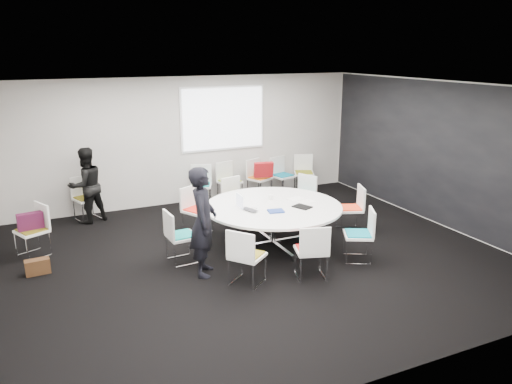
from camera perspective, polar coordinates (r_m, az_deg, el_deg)
name	(u,v)px	position (r m, az deg, el deg)	size (l,w,h in m)	color
room_shell	(260,175)	(8.06, 0.51, 1.93)	(8.08, 7.08, 2.88)	black
conference_table	(273,215)	(8.78, 1.96, -2.60)	(2.41, 2.41, 0.73)	silver
projection_screen	(223,119)	(11.38, -3.75, 8.38)	(1.90, 0.03, 1.35)	white
chair_ring_a	(350,217)	(9.69, 10.69, -2.84)	(0.58, 0.59, 0.88)	silver
chair_ring_b	(301,205)	(10.28, 5.21, -1.51)	(0.60, 0.60, 0.88)	silver
chair_ring_c	(237,208)	(10.07, -2.23, -1.83)	(0.56, 0.55, 0.88)	silver
chair_ring_d	(197,219)	(9.49, -6.75, -3.06)	(0.62, 0.61, 0.88)	silver
chair_ring_e	(181,246)	(8.26, -8.53, -6.12)	(0.48, 0.49, 0.88)	silver
chair_ring_f	(247,267)	(7.43, -1.06, -8.53)	(0.64, 0.64, 0.88)	silver
chair_ring_g	(311,261)	(7.66, 6.31, -7.86)	(0.57, 0.56, 0.88)	silver
chair_ring_h	(358,244)	(8.40, 11.61, -5.89)	(0.61, 0.61, 0.88)	silver
chair_back_a	(201,193)	(11.18, -6.29, -0.08)	(0.60, 0.59, 0.88)	silver
chair_back_b	(229,189)	(11.43, -3.06, 0.35)	(0.56, 0.55, 0.88)	silver
chair_back_c	(259,185)	(11.71, 0.36, 0.77)	(0.61, 0.60, 0.88)	silver
chair_back_d	(282,183)	(11.96, 3.02, 1.07)	(0.56, 0.55, 0.88)	silver
chair_back_e	(304,180)	(12.26, 5.48, 1.39)	(0.60, 0.59, 0.88)	silver
chair_spare_left	(34,240)	(9.19, -24.05, -5.06)	(0.60, 0.61, 0.88)	silver
chair_person_back	(87,206)	(10.72, -18.73, -1.58)	(0.58, 0.58, 0.88)	silver
person_main	(203,222)	(7.60, -6.05, -3.39)	(0.62, 0.41, 1.70)	black
person_back	(86,185)	(10.43, -18.83, 0.71)	(0.74, 0.58, 1.52)	black
laptop	(252,209)	(8.46, -0.50, -2.01)	(0.32, 0.20, 0.02)	#333338
laptop_lid	(239,201)	(8.55, -1.90, -0.99)	(0.30, 0.02, 0.22)	silver
notebook_black	(302,207)	(8.65, 5.30, -1.69)	(0.22, 0.30, 0.02)	black
tablet_folio	(276,211)	(8.39, 2.28, -2.19)	(0.26, 0.20, 0.03)	navy
papers_right	(296,199)	(9.13, 4.59, -0.76)	(0.30, 0.21, 0.00)	silver
papers_front	(306,201)	(8.98, 5.76, -1.09)	(0.30, 0.21, 0.00)	silver
cup	(270,197)	(9.05, 1.66, -0.59)	(0.08, 0.08, 0.09)	white
phone	(307,208)	(8.59, 5.88, -1.87)	(0.14, 0.07, 0.01)	black
maroon_bag	(30,221)	(9.08, -24.39, -3.05)	(0.40, 0.14, 0.28)	#491330
brown_bag	(38,267)	(8.51, -23.69, -7.82)	(0.36, 0.16, 0.24)	#422715
red_jacket	(264,170)	(11.42, 0.88, 2.56)	(0.44, 0.10, 0.35)	#A51419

